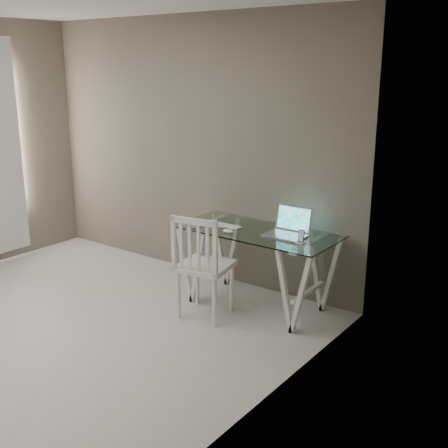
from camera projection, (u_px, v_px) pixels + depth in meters
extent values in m
plane|color=#B6B4AF|center=(17.00, 347.00, 4.54)|extent=(4.50, 4.50, 0.00)
cube|color=#675D51|center=(192.00, 149.00, 5.90)|extent=(4.00, 0.02, 2.70)
cube|color=#675D51|center=(211.00, 229.00, 3.02)|extent=(0.02, 4.50, 2.70)
cube|color=silver|center=(257.00, 231.00, 5.11)|extent=(1.50, 0.70, 0.01)
cube|color=silver|center=(210.00, 258.00, 5.53)|extent=(0.24, 0.62, 0.72)
cube|color=silver|center=(309.00, 283.00, 4.90)|extent=(0.24, 0.62, 0.72)
cube|color=white|center=(205.00, 266.00, 5.00)|extent=(0.52, 0.52, 0.04)
cylinder|color=white|center=(179.00, 295.00, 4.99)|extent=(0.04, 0.04, 0.45)
cylinder|color=white|center=(215.00, 302.00, 4.84)|extent=(0.04, 0.04, 0.45)
cylinder|color=white|center=(197.00, 282.00, 5.30)|extent=(0.04, 0.04, 0.45)
cylinder|color=white|center=(232.00, 288.00, 5.15)|extent=(0.04, 0.04, 0.45)
cube|color=white|center=(194.00, 246.00, 4.76)|extent=(0.44, 0.12, 0.49)
cube|color=silver|center=(285.00, 235.00, 4.93)|extent=(0.35, 0.25, 0.02)
cube|color=#19D899|center=(294.00, 218.00, 5.01)|extent=(0.35, 0.06, 0.23)
cube|color=silver|center=(227.00, 226.00, 5.24)|extent=(0.29, 0.12, 0.01)
ellipsoid|color=white|center=(228.00, 231.00, 5.04)|extent=(0.10, 0.06, 0.03)
cube|color=white|center=(300.00, 243.00, 4.73)|extent=(0.06, 0.06, 0.01)
cube|color=black|center=(301.00, 236.00, 4.72)|extent=(0.05, 0.03, 0.10)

